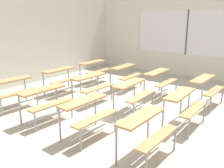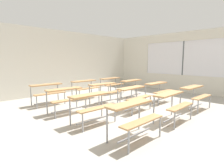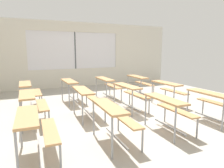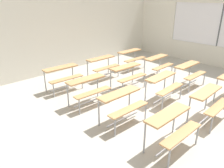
{
  "view_description": "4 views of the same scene",
  "coord_description": "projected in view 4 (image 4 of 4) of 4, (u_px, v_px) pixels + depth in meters",
  "views": [
    {
      "loc": [
        -4.47,
        -3.01,
        2.36
      ],
      "look_at": [
        0.48,
        0.71,
        0.62
      ],
      "focal_mm": 39.78,
      "sensor_mm": 36.0,
      "label": 1
    },
    {
      "loc": [
        -3.8,
        -3.3,
        1.6
      ],
      "look_at": [
        0.83,
        1.39,
        0.7
      ],
      "focal_mm": 28.0,
      "sensor_mm": 36.0,
      "label": 2
    },
    {
      "loc": [
        -4.28,
        2.85,
        1.71
      ],
      "look_at": [
        1.15,
        0.36,
        0.69
      ],
      "focal_mm": 31.74,
      "sensor_mm": 36.0,
      "label": 3
    },
    {
      "loc": [
        -4.33,
        -2.92,
        2.82
      ],
      "look_at": [
        -0.3,
        1.32,
        0.38
      ],
      "focal_mm": 34.19,
      "sensor_mm": 36.0,
      "label": 4
    }
  ],
  "objects": [
    {
      "name": "desk_bench_r2c2",
      "position": [
        158.0,
        62.0,
        7.81
      ],
      "size": [
        1.11,
        0.62,
        0.74
      ],
      "rotation": [
        0.0,
        0.0,
        0.02
      ],
      "color": "tan",
      "rests_on": "ground"
    },
    {
      "name": "desk_bench_r0c1",
      "position": [
        210.0,
        99.0,
        5.02
      ],
      "size": [
        1.11,
        0.61,
        0.74
      ],
      "rotation": [
        0.0,
        0.0,
        0.02
      ],
      "color": "tan",
      "rests_on": "ground"
    },
    {
      "name": "desk_bench_r3c1",
      "position": [
        103.0,
        63.0,
        7.7
      ],
      "size": [
        1.11,
        0.6,
        0.74
      ],
      "rotation": [
        0.0,
        0.0,
        -0.01
      ],
      "color": "tan",
      "rests_on": "ground"
    },
    {
      "name": "ground",
      "position": [
        153.0,
        108.0,
        5.8
      ],
      "size": [
        10.0,
        9.0,
        0.05
      ],
      "primitive_type": "cube",
      "color": "#ADA89E"
    },
    {
      "name": "wall_back",
      "position": [
        61.0,
        32.0,
        8.23
      ],
      "size": [
        10.0,
        0.12,
        3.0
      ],
      "primitive_type": "cube",
      "color": "silver",
      "rests_on": "ground"
    },
    {
      "name": "desk_bench_r2c1",
      "position": [
        128.0,
        72.0,
        6.78
      ],
      "size": [
        1.13,
        0.64,
        0.74
      ],
      "rotation": [
        0.0,
        0.0,
        -0.04
      ],
      "color": "tan",
      "rests_on": "ground"
    },
    {
      "name": "desk_bench_r1c0",
      "position": [
        122.0,
        101.0,
        4.92
      ],
      "size": [
        1.12,
        0.62,
        0.74
      ],
      "rotation": [
        0.0,
        0.0,
        -0.03
      ],
      "color": "tan",
      "rests_on": "ground"
    },
    {
      "name": "desk_bench_r2c0",
      "position": [
        88.0,
        86.0,
        5.76
      ],
      "size": [
        1.13,
        0.64,
        0.74
      ],
      "rotation": [
        0.0,
        0.0,
        -0.04
      ],
      "color": "tan",
      "rests_on": "ground"
    },
    {
      "name": "desk_bench_r1c2",
      "position": [
        190.0,
        70.0,
        6.97
      ],
      "size": [
        1.11,
        0.6,
        0.74
      ],
      "rotation": [
        0.0,
        0.0,
        -0.01
      ],
      "color": "tan",
      "rests_on": "ground"
    },
    {
      "name": "desk_bench_r1c1",
      "position": [
        164.0,
        83.0,
        5.96
      ],
      "size": [
        1.12,
        0.63,
        0.74
      ],
      "rotation": [
        0.0,
        0.0,
        0.04
      ],
      "color": "tan",
      "rests_on": "ground"
    },
    {
      "name": "desk_bench_r3c2",
      "position": [
        131.0,
        55.0,
        8.69
      ],
      "size": [
        1.11,
        0.6,
        0.74
      ],
      "rotation": [
        0.0,
        0.0,
        -0.01
      ],
      "color": "tan",
      "rests_on": "ground"
    },
    {
      "name": "desk_bench_r3c0",
      "position": [
        63.0,
        73.0,
        6.69
      ],
      "size": [
        1.13,
        0.64,
        0.74
      ],
      "rotation": [
        0.0,
        0.0,
        -0.04
      ],
      "color": "tan",
      "rests_on": "ground"
    },
    {
      "name": "desk_bench_r0c0",
      "position": [
        172.0,
        124.0,
        4.05
      ],
      "size": [
        1.11,
        0.61,
        0.74
      ],
      "rotation": [
        0.0,
        0.0,
        -0.02
      ],
      "color": "tan",
      "rests_on": "ground"
    }
  ]
}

